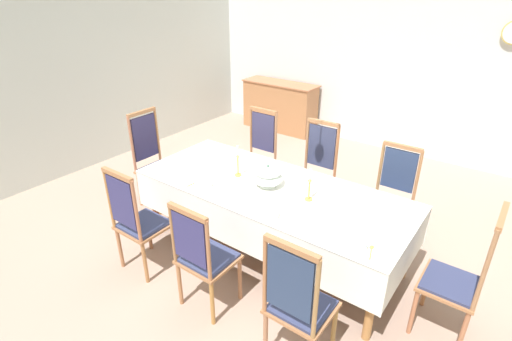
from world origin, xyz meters
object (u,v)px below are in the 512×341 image
object	(u,v)px
chair_north_a	(258,153)
chair_head_west	(154,160)
bowl_near_right	(204,185)
spoon_primary	(371,249)
chair_head_east	(463,276)
spoon_secondary	(197,181)
chair_south_a	(137,220)
candlestick_east	(309,188)
candlestick_west	(238,164)
bowl_far_left	(328,182)
sideboard	(280,106)
chair_north_b	(315,170)
chair_south_c	(298,302)
bowl_far_right	(268,213)
dining_table	(271,194)
chair_north_c	(391,195)
bowl_near_left	(358,244)
chair_south_b	(203,255)
soup_tureen	(268,176)

from	to	relation	value
chair_north_a	chair_head_west	distance (m)	1.31
bowl_near_right	spoon_primary	world-z (taller)	bowl_near_right
chair_head_east	spoon_secondary	distance (m)	2.45
chair_south_a	candlestick_east	world-z (taller)	chair_south_a
candlestick_west	candlestick_east	size ratio (longest dim) A/B	1.05
bowl_far_left	sideboard	distance (m)	3.75
bowl_far_left	candlestick_east	bearing A→B (deg)	-88.95
chair_north_b	chair_south_a	bearing A→B (deg)	66.25
chair_head_east	chair_south_c	bearing A→B (deg)	137.60
chair_south_a	bowl_far_right	distance (m)	1.27
candlestick_east	bowl_far_left	xyz separation A→B (m)	(-0.01, 0.40, -0.11)
chair_south_a	dining_table	bearing A→B (deg)	47.72
chair_north_c	bowl_near_left	world-z (taller)	chair_north_c
chair_north_b	candlestick_west	xyz separation A→B (m)	(-0.39, -0.96, 0.33)
chair_south_b	bowl_near_left	world-z (taller)	chair_south_b
dining_table	soup_tureen	size ratio (longest dim) A/B	9.33
spoon_primary	chair_south_a	bearing A→B (deg)	179.62
dining_table	spoon_primary	bearing A→B (deg)	-17.34
chair_head_west	bowl_far_right	bearing A→B (deg)	77.65
chair_north_a	spoon_secondary	world-z (taller)	chair_north_a
chair_north_a	chair_north_b	bearing A→B (deg)	-179.95
chair_head_west	spoon_secondary	bearing A→B (deg)	72.25
chair_south_c	soup_tureen	world-z (taller)	chair_south_c
candlestick_west	candlestick_east	xyz separation A→B (m)	(0.83, 0.00, -0.01)
bowl_far_right	sideboard	xyz separation A→B (m)	(-2.30, 3.68, -0.36)
chair_south_a	sideboard	world-z (taller)	chair_south_a
chair_head_east	soup_tureen	world-z (taller)	chair_head_east
bowl_far_left	chair_head_east	bearing A→B (deg)	-16.54
dining_table	chair_south_b	distance (m)	0.97
chair_north_b	spoon_primary	xyz separation A→B (m)	(1.18, -1.32, 0.21)
dining_table	chair_north_b	world-z (taller)	chair_north_b
chair_south_c	candlestick_west	bearing A→B (deg)	143.62
candlestick_west	bowl_near_left	size ratio (longest dim) A/B	2.15
chair_south_c	bowl_far_left	world-z (taller)	chair_south_c
chair_head_west	sideboard	size ratio (longest dim) A/B	0.84
candlestick_east	chair_north_a	bearing A→B (deg)	143.26
chair_south_b	bowl_near_left	size ratio (longest dim) A/B	6.76
spoon_primary	spoon_secondary	world-z (taller)	same
chair_south_b	candlestick_west	distance (m)	1.09
bowl_far_left	spoon_primary	xyz separation A→B (m)	(0.75, -0.76, -0.01)
chair_head_west	chair_head_east	world-z (taller)	chair_head_west
chair_south_a	soup_tureen	xyz separation A→B (m)	(0.83, 0.96, 0.33)
dining_table	chair_north_c	bearing A→B (deg)	47.14
bowl_far_right	sideboard	distance (m)	4.35
bowl_far_left	spoon_secondary	size ratio (longest dim) A/B	0.82
bowl_far_right	candlestick_west	bearing A→B (deg)	147.03
soup_tureen	bowl_near_left	size ratio (longest dim) A/B	1.86
chair_head_west	chair_north_c	bearing A→B (deg)	109.83
chair_south_c	soup_tureen	distance (m)	1.37
candlestick_west	bowl_near_right	world-z (taller)	candlestick_west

